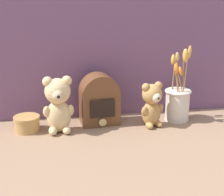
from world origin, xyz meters
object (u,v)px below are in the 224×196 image
at_px(teddy_bear_large, 58,104).
at_px(decorative_tin_tall, 27,124).
at_px(teddy_bear_medium, 152,104).
at_px(flower_vase, 178,101).
at_px(vintage_radio, 99,100).

height_order(teddy_bear_large, decorative_tin_tall, teddy_bear_large).
distance_m(teddy_bear_large, teddy_bear_medium, 0.40).
distance_m(flower_vase, decorative_tin_tall, 0.68).
height_order(teddy_bear_large, vintage_radio, teddy_bear_large).
relative_size(teddy_bear_large, teddy_bear_medium, 1.22).
bearing_deg(vintage_radio, teddy_bear_large, -158.95).
height_order(flower_vase, decorative_tin_tall, flower_vase).
bearing_deg(flower_vase, teddy_bear_large, -175.10).
height_order(vintage_radio, decorative_tin_tall, vintage_radio).
bearing_deg(teddy_bear_medium, flower_vase, 20.40).
bearing_deg(teddy_bear_large, decorative_tin_tall, 166.67).
height_order(teddy_bear_large, teddy_bear_medium, teddy_bear_large).
bearing_deg(teddy_bear_medium, teddy_bear_large, 179.40).
bearing_deg(flower_vase, teddy_bear_medium, -159.60).
relative_size(teddy_bear_medium, vintage_radio, 0.87).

